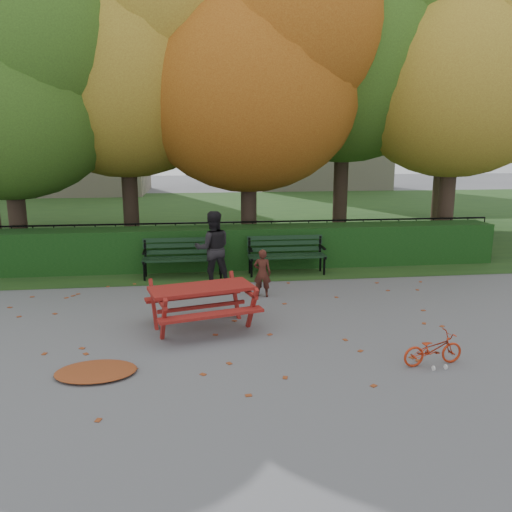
{
  "coord_description": "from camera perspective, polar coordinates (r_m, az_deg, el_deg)",
  "views": [
    {
      "loc": [
        -1.03,
        -7.53,
        2.93
      ],
      "look_at": [
        0.07,
        1.16,
        1.0
      ],
      "focal_mm": 35.0,
      "sensor_mm": 36.0,
      "label": 1
    }
  ],
  "objects": [
    {
      "name": "ground",
      "position": [
        8.14,
        0.56,
        -8.66
      ],
      "size": [
        90.0,
        90.0,
        0.0
      ],
      "primitive_type": "plane",
      "color": "slate",
      "rests_on": "ground"
    },
    {
      "name": "grass_strip",
      "position": [
        21.75,
        -4.43,
        4.65
      ],
      "size": [
        90.0,
        90.0,
        0.0
      ],
      "primitive_type": "plane",
      "color": "#1C3917",
      "rests_on": "ground"
    },
    {
      "name": "building_left",
      "position": [
        34.76,
        -21.64,
        19.15
      ],
      "size": [
        10.0,
        7.0,
        15.0
      ],
      "primitive_type": "cube",
      "color": "#B3A88E",
      "rests_on": "ground"
    },
    {
      "name": "building_right",
      "position": [
        36.79,
        7.36,
        17.11
      ],
      "size": [
        9.0,
        6.0,
        12.0
      ],
      "primitive_type": "cube",
      "color": "#B3A88E",
      "rests_on": "ground"
    },
    {
      "name": "hedge",
      "position": [
        12.32,
        -2.26,
        1.03
      ],
      "size": [
        13.0,
        0.9,
        1.0
      ],
      "primitive_type": "cube",
      "color": "black",
      "rests_on": "ground"
    },
    {
      "name": "iron_fence",
      "position": [
        13.09,
        -2.56,
        1.87
      ],
      "size": [
        14.0,
        0.04,
        1.02
      ],
      "color": "black",
      "rests_on": "ground"
    },
    {
      "name": "tree_a",
      "position": [
        13.84,
        -25.96,
        17.83
      ],
      "size": [
        5.88,
        5.6,
        7.48
      ],
      "color": "#2F2019",
      "rests_on": "ground"
    },
    {
      "name": "tree_b",
      "position": [
        14.56,
        -13.66,
        21.87
      ],
      "size": [
        6.72,
        6.4,
        8.79
      ],
      "color": "#2F2019",
      "rests_on": "ground"
    },
    {
      "name": "tree_c",
      "position": [
        13.75,
        0.71,
        20.34
      ],
      "size": [
        6.3,
        6.0,
        8.0
      ],
      "color": "#2F2019",
      "rests_on": "ground"
    },
    {
      "name": "tree_d",
      "position": [
        15.85,
        11.98,
        23.27
      ],
      "size": [
        7.14,
        6.8,
        9.58
      ],
      "color": "#2F2019",
      "rests_on": "ground"
    },
    {
      "name": "tree_e",
      "position": [
        15.45,
        23.59,
        19.45
      ],
      "size": [
        6.09,
        5.8,
        8.16
      ],
      "color": "#2F2019",
      "rests_on": "ground"
    },
    {
      "name": "tree_g",
      "position": [
        19.82,
        22.3,
        18.62
      ],
      "size": [
        6.3,
        6.0,
        8.55
      ],
      "color": "#2F2019",
      "rests_on": "ground"
    },
    {
      "name": "bench_left",
      "position": [
        11.49,
        -8.38,
        0.18
      ],
      "size": [
        1.8,
        0.57,
        0.88
      ],
      "color": "black",
      "rests_on": "ground"
    },
    {
      "name": "bench_right",
      "position": [
        11.68,
        3.47,
        0.49
      ],
      "size": [
        1.8,
        0.57,
        0.88
      ],
      "color": "black",
      "rests_on": "ground"
    },
    {
      "name": "picnic_table",
      "position": [
        8.18,
        -6.21,
        -4.56
      ],
      "size": [
        1.94,
        1.71,
        0.8
      ],
      "rotation": [
        0.0,
        0.0,
        0.26
      ],
      "color": "maroon",
      "rests_on": "ground"
    },
    {
      "name": "leaf_pile",
      "position": [
        7.05,
        -17.82,
        -12.43
      ],
      "size": [
        1.13,
        0.84,
        0.07
      ],
      "primitive_type": "ellipsoid",
      "rotation": [
        0.0,
        0.0,
        -0.1
      ],
      "color": "maroon",
      "rests_on": "ground"
    },
    {
      "name": "leaf_scatter",
      "position": [
        8.42,
        0.29,
        -7.9
      ],
      "size": [
        9.0,
        5.7,
        0.01
      ],
      "primitive_type": null,
      "color": "maroon",
      "rests_on": "ground"
    },
    {
      "name": "child",
      "position": [
        9.87,
        0.72,
        -1.96
      ],
      "size": [
        0.39,
        0.31,
        0.96
      ],
      "primitive_type": "imported",
      "rotation": [
        0.0,
        0.0,
        2.9
      ],
      "color": "#3F1B14",
      "rests_on": "ground"
    },
    {
      "name": "adult",
      "position": [
        10.65,
        -4.95,
        0.86
      ],
      "size": [
        0.82,
        0.66,
        1.61
      ],
      "primitive_type": "imported",
      "rotation": [
        0.0,
        0.0,
        3.21
      ],
      "color": "black",
      "rests_on": "ground"
    },
    {
      "name": "bicycle",
      "position": [
        7.32,
        19.57,
        -9.98
      ],
      "size": [
        0.9,
        0.4,
        0.46
      ],
      "primitive_type": "imported",
      "rotation": [
        0.0,
        0.0,
        1.69
      ],
      "color": "#B12B10",
      "rests_on": "ground"
    }
  ]
}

